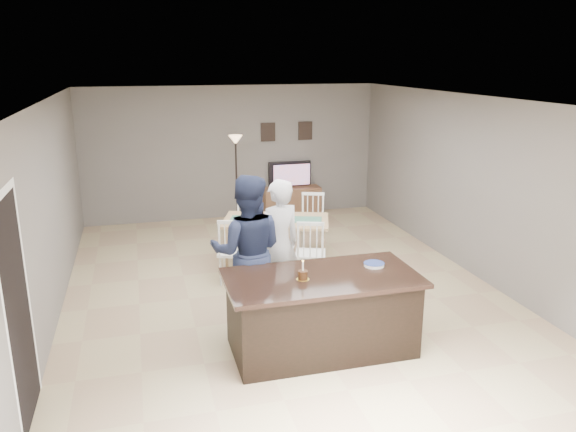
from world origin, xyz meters
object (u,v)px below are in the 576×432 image
object	(u,v)px
television	(291,174)
man	(247,252)
floor_lamp	(236,156)
birthday_cake	(303,275)
plate_stack	(374,264)
tv_console	(292,201)
dining_table	(276,227)
woman	(278,245)
kitchen_island	(321,313)

from	to	relation	value
television	man	xyz separation A→B (m)	(-1.87, -4.78, 0.09)
television	floor_lamp	distance (m)	1.48
television	floor_lamp	bearing A→B (deg)	24.45
birthday_cake	plate_stack	xyz separation A→B (m)	(0.91, 0.18, -0.03)
tv_console	dining_table	xyz separation A→B (m)	(-1.04, -2.82, 0.34)
television	woman	size ratio (longest dim) A/B	0.52
birthday_cake	television	bearing A→B (deg)	75.82
man	floor_lamp	size ratio (longest dim) A/B	1.06
birthday_cake	dining_table	distance (m)	2.84
floor_lamp	kitchen_island	bearing A→B (deg)	-89.40
television	birthday_cake	xyz separation A→B (m)	(-1.44, -5.69, 0.09)
man	dining_table	bearing A→B (deg)	-99.53
tv_console	kitchen_island	bearing A→B (deg)	-102.16
birthday_cake	man	bearing A→B (deg)	115.53
man	kitchen_island	bearing A→B (deg)	141.96
tv_console	floor_lamp	xyz separation A→B (m)	(-1.25, -0.50, 1.10)
woman	plate_stack	xyz separation A→B (m)	(0.87, -1.07, 0.04)
kitchen_island	floor_lamp	size ratio (longest dim) A/B	1.19
television	floor_lamp	size ratio (longest dim) A/B	0.51
tv_console	floor_lamp	size ratio (longest dim) A/B	0.67
television	dining_table	xyz separation A→B (m)	(-1.04, -2.89, -0.22)
woman	dining_table	distance (m)	1.60
birthday_cake	floor_lamp	xyz separation A→B (m)	(0.18, 5.12, 0.45)
tv_console	television	distance (m)	0.57
plate_stack	dining_table	world-z (taller)	dining_table
television	dining_table	distance (m)	3.08
man	floor_lamp	xyz separation A→B (m)	(0.62, 4.21, 0.45)
tv_console	plate_stack	bearing A→B (deg)	-95.48
woman	dining_table	bearing A→B (deg)	-119.48
man	birthday_cake	xyz separation A→B (m)	(0.43, -0.91, 0.00)
man	plate_stack	xyz separation A→B (m)	(1.35, -0.73, -0.03)
floor_lamp	woman	bearing A→B (deg)	-92.08
tv_console	birthday_cake	distance (m)	5.83
kitchen_island	man	distance (m)	1.20
woman	floor_lamp	xyz separation A→B (m)	(0.14, 3.87, 0.52)
television	woman	distance (m)	4.65
television	birthday_cake	world-z (taller)	television
woman	man	xyz separation A→B (m)	(-0.48, -0.34, 0.07)
man	tv_console	bearing A→B (deg)	-97.54
woman	dining_table	size ratio (longest dim) A/B	0.78
kitchen_island	birthday_cake	size ratio (longest dim) A/B	9.68
television	woman	bearing A→B (deg)	72.57
television	plate_stack	world-z (taller)	television
tv_console	dining_table	bearing A→B (deg)	-110.29
man	birthday_cake	world-z (taller)	man
tv_console	birthday_cake	bearing A→B (deg)	-104.35
television	birthday_cake	distance (m)	5.86
kitchen_island	tv_console	size ratio (longest dim) A/B	1.79
kitchen_island	man	world-z (taller)	man
television	birthday_cake	bearing A→B (deg)	75.82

